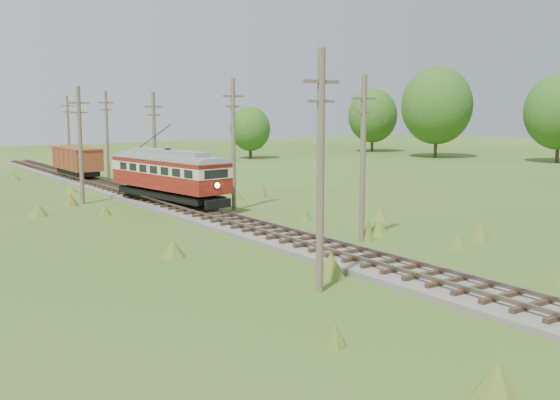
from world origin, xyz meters
TOP-DOWN VIEW (x-y plane):
  - railbed_main at (0.00, 34.00)m, footprint 3.60×96.00m
  - streetcar at (0.00, 34.70)m, footprint 4.21×11.82m
  - gondola at (0.00, 56.19)m, footprint 2.71×8.22m
  - gravel_pile at (3.22, 50.63)m, footprint 2.94×3.12m
  - utility_pole_r_2 at (3.30, 18.00)m, footprint 1.60×0.30m
  - utility_pole_r_3 at (3.20, 31.00)m, footprint 1.60×0.30m
  - utility_pole_r_4 at (3.00, 44.00)m, footprint 1.60×0.30m
  - utility_pole_r_5 at (3.40, 57.00)m, footprint 1.60×0.30m
  - utility_pole_r_6 at (3.20, 70.00)m, footprint 1.60×0.30m
  - utility_pole_l_a at (-4.20, 12.00)m, footprint 1.60×0.30m
  - utility_pole_l_b at (-4.50, 40.00)m, footprint 1.60×0.30m
  - tree_right_3 at (60.00, 42.00)m, footprint 9.24×9.24m
  - tree_right_4 at (54.00, 58.00)m, footprint 10.50×10.50m
  - tree_right_5 at (56.00, 74.00)m, footprint 8.40×8.40m
  - tree_mid_b at (30.00, 72.00)m, footprint 5.88×5.88m

SIDE VIEW (x-z plane):
  - railbed_main at x=0.00m, z-range -0.09..0.48m
  - gravel_pile at x=3.22m, z-range -0.03..1.03m
  - gondola at x=0.00m, z-range 0.67..3.40m
  - streetcar at x=0.00m, z-range -0.16..5.19m
  - utility_pole_r_4 at x=3.00m, z-range 0.12..8.52m
  - tree_mid_b at x=30.00m, z-range 0.54..8.12m
  - utility_pole_r_2 at x=3.30m, z-range 0.12..8.72m
  - utility_pole_l_b at x=-4.50m, z-range 0.12..8.72m
  - utility_pole_r_6 at x=3.20m, z-range 0.12..8.82m
  - utility_pole_r_5 at x=3.40m, z-range 0.13..9.03m
  - utility_pole_r_3 at x=3.20m, z-range 0.13..9.13m
  - utility_pole_l_a at x=-4.20m, z-range 0.13..9.13m
  - tree_right_5 at x=56.00m, z-range 0.78..11.60m
  - tree_right_3 at x=60.00m, z-range 0.86..12.77m
  - tree_right_4 at x=54.00m, z-range 0.98..14.51m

